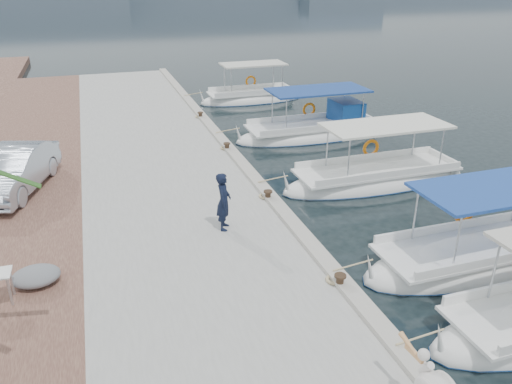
% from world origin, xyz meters
% --- Properties ---
extents(ground, '(400.00, 400.00, 0.00)m').
position_xyz_m(ground, '(0.00, 0.00, 0.00)').
color(ground, black).
rests_on(ground, ground).
extents(concrete_quay, '(6.00, 40.00, 0.50)m').
position_xyz_m(concrete_quay, '(-3.00, 5.00, 0.25)').
color(concrete_quay, '#A09F9A').
rests_on(concrete_quay, ground).
extents(quay_curb, '(0.44, 40.00, 0.12)m').
position_xyz_m(quay_curb, '(-0.22, 5.00, 0.56)').
color(quay_curb, '#ADA799').
rests_on(quay_curb, concrete_quay).
extents(cobblestone_strip, '(4.00, 40.00, 0.50)m').
position_xyz_m(cobblestone_strip, '(-8.00, 5.00, 0.25)').
color(cobblestone_strip, brown).
rests_on(cobblestone_strip, ground).
extents(fishing_caique_b, '(6.80, 2.26, 2.83)m').
position_xyz_m(fishing_caique_b, '(3.99, -3.04, 0.12)').
color(fishing_caique_b, white).
rests_on(fishing_caique_b, ground).
extents(fishing_caique_c, '(7.43, 2.24, 2.83)m').
position_xyz_m(fishing_caique_c, '(4.30, 2.67, 0.12)').
color(fishing_caique_c, white).
rests_on(fishing_caique_c, ground).
extents(fishing_caique_d, '(7.56, 2.44, 2.83)m').
position_xyz_m(fishing_caique_d, '(4.47, 8.56, 0.19)').
color(fishing_caique_d, white).
rests_on(fishing_caique_d, ground).
extents(fishing_caique_e, '(6.20, 2.04, 2.83)m').
position_xyz_m(fishing_caique_e, '(3.69, 15.99, 0.13)').
color(fishing_caique_e, white).
rests_on(fishing_caique_e, ground).
extents(mooring_bollards, '(0.28, 20.28, 0.33)m').
position_xyz_m(mooring_bollards, '(-0.35, 1.50, 0.69)').
color(mooring_bollards, black).
rests_on(mooring_bollards, concrete_quay).
extents(fisherman, '(0.59, 0.72, 1.68)m').
position_xyz_m(fisherman, '(-2.15, 0.12, 1.34)').
color(fisherman, black).
rests_on(fisherman, concrete_quay).
extents(parked_car, '(2.78, 4.65, 1.45)m').
position_xyz_m(parked_car, '(-8.02, 4.82, 1.22)').
color(parked_car, '#ABB5C3').
rests_on(parked_car, cobblestone_strip).
extents(tarp_bundle, '(1.10, 0.90, 0.40)m').
position_xyz_m(tarp_bundle, '(-7.03, -1.16, 0.70)').
color(tarp_bundle, slate).
rests_on(tarp_bundle, cobblestone_strip).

